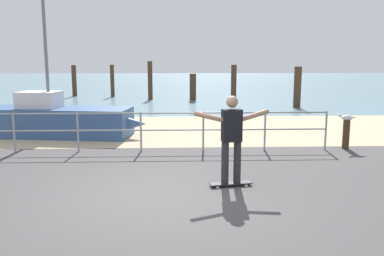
{
  "coord_description": "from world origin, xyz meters",
  "views": [
    {
      "loc": [
        0.34,
        -6.82,
        2.41
      ],
      "look_at": [
        0.68,
        2.0,
        0.9
      ],
      "focal_mm": 38.23,
      "sensor_mm": 36.0,
      "label": 1
    }
  ],
  "objects_px": {
    "bollard_short": "(346,135)",
    "seagull": "(347,118)",
    "sailboat": "(64,120)",
    "skateboarder": "(232,134)",
    "skateboard": "(231,184)"
  },
  "relations": [
    {
      "from": "skateboard",
      "to": "bollard_short",
      "type": "xyz_separation_m",
      "value": [
        3.5,
        3.13,
        0.32
      ]
    },
    {
      "from": "skateboarder",
      "to": "seagull",
      "type": "height_order",
      "value": "skateboarder"
    },
    {
      "from": "skateboard",
      "to": "seagull",
      "type": "height_order",
      "value": "seagull"
    },
    {
      "from": "skateboard",
      "to": "skateboarder",
      "type": "xyz_separation_m",
      "value": [
        -0.0,
        -0.0,
        0.95
      ]
    },
    {
      "from": "sailboat",
      "to": "bollard_short",
      "type": "distance_m",
      "value": 8.27
    },
    {
      "from": "sailboat",
      "to": "skateboarder",
      "type": "distance_m",
      "value": 6.91
    },
    {
      "from": "skateboard",
      "to": "bollard_short",
      "type": "bearing_deg",
      "value": 41.76
    },
    {
      "from": "skateboard",
      "to": "skateboarder",
      "type": "height_order",
      "value": "skateboarder"
    },
    {
      "from": "bollard_short",
      "to": "seagull",
      "type": "relative_size",
      "value": 1.61
    },
    {
      "from": "skateboarder",
      "to": "seagull",
      "type": "xyz_separation_m",
      "value": [
        3.49,
        3.13,
        -0.16
      ]
    },
    {
      "from": "bollard_short",
      "to": "seagull",
      "type": "xyz_separation_m",
      "value": [
        -0.02,
        0.0,
        0.47
      ]
    },
    {
      "from": "bollard_short",
      "to": "skateboarder",
      "type": "bearing_deg",
      "value": -138.24
    },
    {
      "from": "sailboat",
      "to": "bollard_short",
      "type": "relative_size",
      "value": 6.45
    },
    {
      "from": "skateboard",
      "to": "seagull",
      "type": "distance_m",
      "value": 4.75
    },
    {
      "from": "skateboarder",
      "to": "bollard_short",
      "type": "distance_m",
      "value": 4.74
    }
  ]
}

